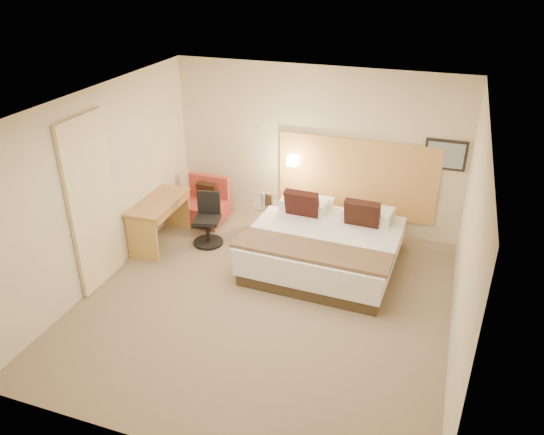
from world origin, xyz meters
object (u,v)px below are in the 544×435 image
(lounge_chair, at_px, (205,204))
(side_table, at_px, (266,217))
(bed, at_px, (325,245))
(desk_chair, at_px, (208,223))
(desk, at_px, (160,210))

(lounge_chair, relative_size, side_table, 1.47)
(bed, xyz_separation_m, desk_chair, (-1.93, 0.04, 0.01))
(lounge_chair, bearing_deg, bed, -17.52)
(desk_chair, bearing_deg, lounge_chair, 118.79)
(desk_chair, bearing_deg, bed, -1.08)
(lounge_chair, xyz_separation_m, side_table, (1.15, -0.06, -0.02))
(bed, relative_size, desk_chair, 2.60)
(bed, height_order, lounge_chair, bed)
(lounge_chair, relative_size, desk, 0.63)
(desk, height_order, desk_chair, desk_chair)
(lounge_chair, height_order, desk, lounge_chair)
(bed, bearing_deg, side_table, 150.24)
(lounge_chair, xyz_separation_m, desk_chair, (0.38, -0.69, 0.04))
(desk, relative_size, desk_chair, 1.45)
(side_table, bearing_deg, bed, -29.76)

